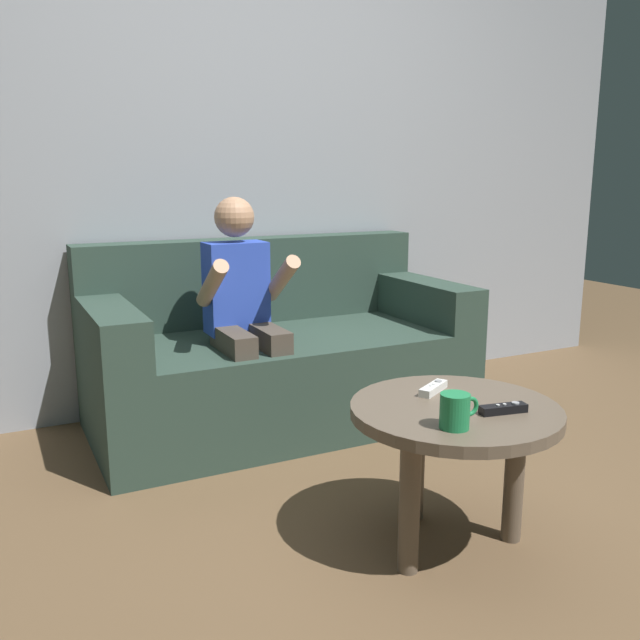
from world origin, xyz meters
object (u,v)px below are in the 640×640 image
object	(u,v)px
coffee_table	(453,429)
game_remote_black_center	(503,409)
person_seated_on_couch	(244,307)
game_remote_white_near_edge	(433,388)
couch	(277,358)
coffee_mug	(456,411)

from	to	relation	value
coffee_table	game_remote_black_center	xyz separation A→B (m)	(0.08, -0.12, 0.09)
person_seated_on_couch	game_remote_white_near_edge	distance (m)	0.97
coffee_table	game_remote_black_center	bearing A→B (deg)	-54.71
couch	person_seated_on_couch	xyz separation A→B (m)	(-0.22, -0.18, 0.28)
couch	coffee_table	size ratio (longest dim) A/B	2.69
coffee_table	game_remote_white_near_edge	bearing A→B (deg)	82.23
game_remote_white_near_edge	person_seated_on_couch	bearing A→B (deg)	106.56
coffee_table	game_remote_white_near_edge	world-z (taller)	game_remote_white_near_edge
game_remote_white_near_edge	game_remote_black_center	world-z (taller)	same
game_remote_white_near_edge	coffee_table	bearing A→B (deg)	-97.77
game_remote_white_near_edge	game_remote_black_center	bearing A→B (deg)	-74.95
couch	person_seated_on_couch	size ratio (longest dim) A/B	1.62
game_remote_black_center	coffee_mug	bearing A→B (deg)	-170.67
game_remote_white_near_edge	game_remote_black_center	xyz separation A→B (m)	(0.07, -0.24, 0.00)
couch	game_remote_black_center	bearing A→B (deg)	-84.82
coffee_table	couch	bearing A→B (deg)	91.85
coffee_table	coffee_mug	xyz separation A→B (m)	(-0.11, -0.15, 0.12)
coffee_table	person_seated_on_couch	bearing A→B (deg)	103.78
coffee_table	coffee_mug	size ratio (longest dim) A/B	5.22
couch	coffee_table	world-z (taller)	couch
person_seated_on_couch	game_remote_black_center	distance (m)	1.22
person_seated_on_couch	game_remote_black_center	xyz separation A→B (m)	(0.34, -1.17, -0.12)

